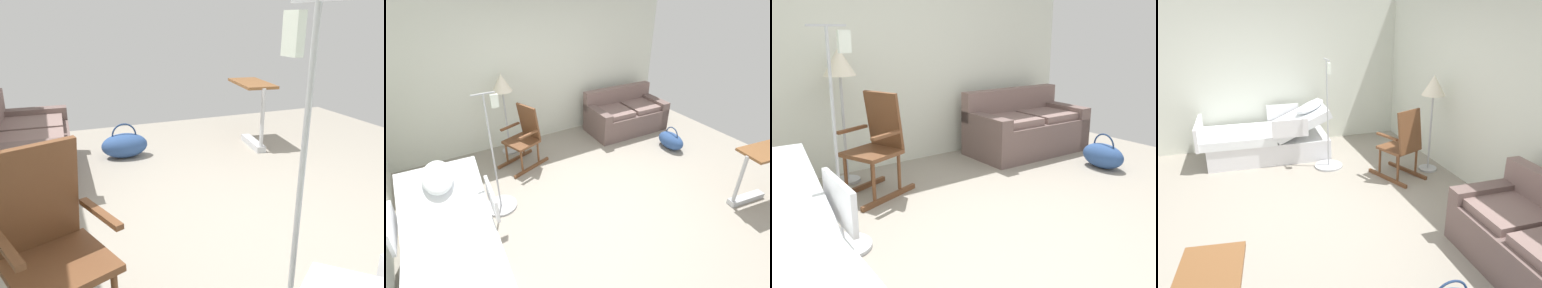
# 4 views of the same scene
# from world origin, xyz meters

# --- Properties ---
(ground_plane) EXTENTS (6.77, 6.77, 0.00)m
(ground_plane) POSITION_xyz_m (0.00, 0.00, 0.00)
(ground_plane) COLOR gray
(back_wall) EXTENTS (5.62, 0.10, 2.70)m
(back_wall) POSITION_xyz_m (0.00, 2.42, 1.35)
(back_wall) COLOR silver
(back_wall) RESTS_ON ground
(side_wall) EXTENTS (0.10, 4.94, 2.70)m
(side_wall) POSITION_xyz_m (-2.76, 0.00, 1.35)
(side_wall) COLOR silver
(side_wall) RESTS_ON ground
(hospital_bed) EXTENTS (1.09, 2.14, 0.99)m
(hospital_bed) POSITION_xyz_m (-2.08, -0.17, 0.30)
(hospital_bed) COLOR silver
(hospital_bed) RESTS_ON ground
(couch) EXTENTS (1.63, 0.90, 0.85)m
(couch) POSITION_xyz_m (1.70, 1.77, 0.31)
(couch) COLOR #68534F
(couch) RESTS_ON ground
(rocking_chair) EXTENTS (0.88, 0.71, 1.05)m
(rocking_chair) POSITION_xyz_m (-0.62, 1.56, 0.50)
(rocking_chair) COLOR brown
(rocking_chair) RESTS_ON ground
(floor_lamp) EXTENTS (0.34, 0.34, 1.48)m
(floor_lamp) POSITION_xyz_m (-0.75, 2.09, 1.23)
(floor_lamp) COLOR #B2B5BA
(floor_lamp) RESTS_ON ground
(iv_pole) EXTENTS (0.44, 0.44, 1.69)m
(iv_pole) POSITION_xyz_m (-1.35, 0.66, 0.25)
(iv_pole) COLOR #B2B5BA
(iv_pole) RESTS_ON ground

